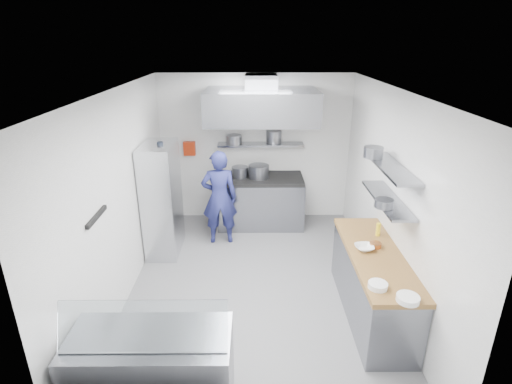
{
  "coord_description": "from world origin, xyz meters",
  "views": [
    {
      "loc": [
        -0.04,
        -4.92,
        3.41
      ],
      "look_at": [
        0.0,
        0.6,
        1.25
      ],
      "focal_mm": 28.0,
      "sensor_mm": 36.0,
      "label": 1
    }
  ],
  "objects_px": {
    "gas_range": "(261,202)",
    "wire_rack": "(162,199)",
    "display_case": "(153,372)",
    "chef": "(219,198)"
  },
  "relations": [
    {
      "from": "gas_range",
      "to": "wire_rack",
      "type": "xyz_separation_m",
      "value": [
        -1.63,
        -0.99,
        0.48
      ]
    },
    {
      "from": "gas_range",
      "to": "wire_rack",
      "type": "bearing_deg",
      "value": -148.62
    },
    {
      "from": "gas_range",
      "to": "display_case",
      "type": "height_order",
      "value": "gas_range"
    },
    {
      "from": "chef",
      "to": "display_case",
      "type": "distance_m",
      "value": 3.45
    },
    {
      "from": "gas_range",
      "to": "wire_rack",
      "type": "height_order",
      "value": "wire_rack"
    },
    {
      "from": "gas_range",
      "to": "wire_rack",
      "type": "relative_size",
      "value": 0.86
    },
    {
      "from": "wire_rack",
      "to": "chef",
      "type": "bearing_deg",
      "value": 18.43
    },
    {
      "from": "display_case",
      "to": "gas_range",
      "type": "bearing_deg",
      "value": 74.98
    },
    {
      "from": "chef",
      "to": "wire_rack",
      "type": "relative_size",
      "value": 0.9
    },
    {
      "from": "gas_range",
      "to": "chef",
      "type": "relative_size",
      "value": 0.96
    }
  ]
}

